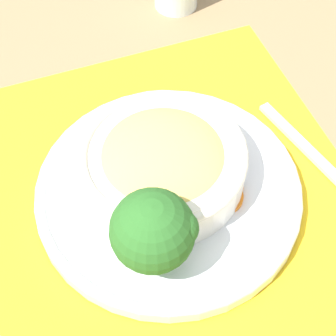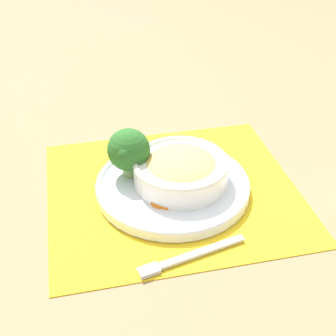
# 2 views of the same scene
# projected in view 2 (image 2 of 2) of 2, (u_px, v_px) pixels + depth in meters

# --- Properties ---
(ground_plane) EXTENTS (4.00, 4.00, 0.00)m
(ground_plane) POSITION_uv_depth(u_px,v_px,m) (173.00, 191.00, 0.87)
(ground_plane) COLOR #8C704C
(placemat) EXTENTS (0.43, 0.47, 0.00)m
(placemat) POSITION_uv_depth(u_px,v_px,m) (173.00, 190.00, 0.87)
(placemat) COLOR yellow
(placemat) RESTS_ON ground_plane
(plate) EXTENTS (0.28, 0.28, 0.02)m
(plate) POSITION_uv_depth(u_px,v_px,m) (173.00, 185.00, 0.86)
(plate) COLOR silver
(plate) RESTS_ON placemat
(bowl) EXTENTS (0.17, 0.17, 0.06)m
(bowl) POSITION_uv_depth(u_px,v_px,m) (180.00, 167.00, 0.85)
(bowl) COLOR silver
(bowl) RESTS_ON plate
(broccoli_floret) EXTENTS (0.08, 0.08, 0.09)m
(broccoli_floret) POSITION_uv_depth(u_px,v_px,m) (129.00, 150.00, 0.85)
(broccoli_floret) COLOR #84AD5B
(broccoli_floret) RESTS_ON plate
(carrot_slice_near) EXTENTS (0.04, 0.04, 0.01)m
(carrot_slice_near) POSITION_uv_depth(u_px,v_px,m) (161.00, 200.00, 0.81)
(carrot_slice_near) COLOR orange
(carrot_slice_near) RESTS_ON plate
(carrot_slice_middle) EXTENTS (0.04, 0.04, 0.01)m
(carrot_slice_middle) POSITION_uv_depth(u_px,v_px,m) (169.00, 201.00, 0.81)
(carrot_slice_middle) COLOR orange
(carrot_slice_middle) RESTS_ON plate
(fork) EXTENTS (0.05, 0.18, 0.01)m
(fork) POSITION_uv_depth(u_px,v_px,m) (182.00, 259.00, 0.72)
(fork) COLOR #B7B7BC
(fork) RESTS_ON placemat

